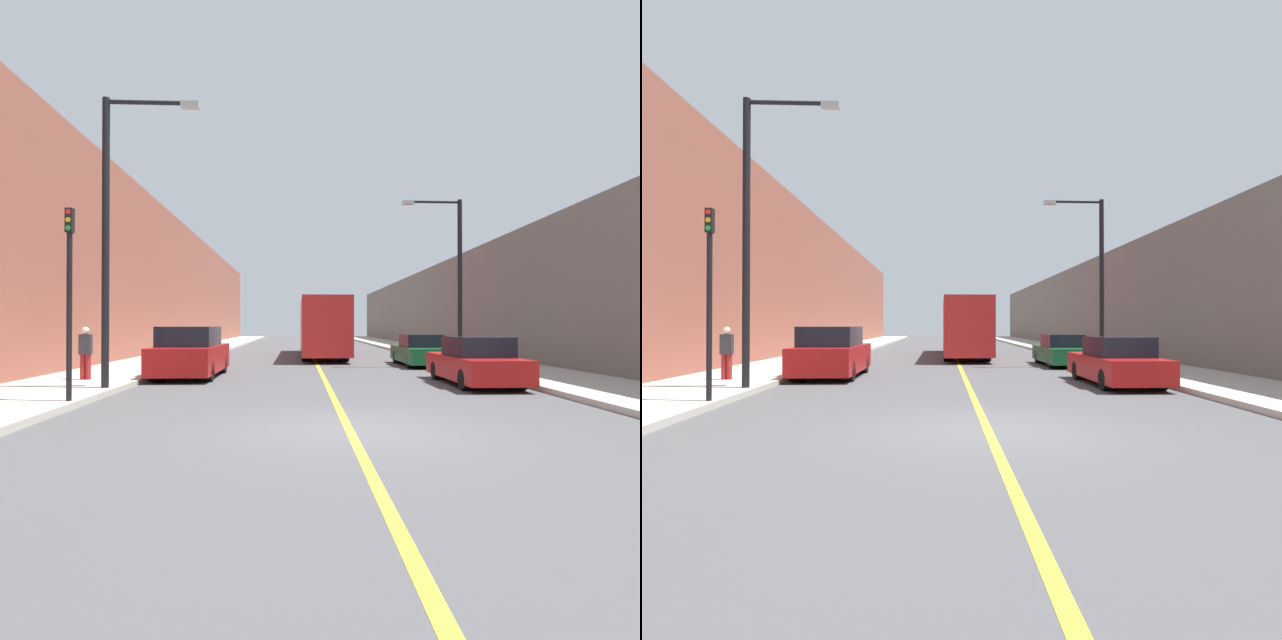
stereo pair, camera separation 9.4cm
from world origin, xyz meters
The scene contains 14 objects.
ground_plane centered at (0.00, 0.00, 0.00)m, with size 200.00×200.00×0.00m, color #474749.
sidewalk_left centered at (-7.69, 30.00, 0.08)m, with size 3.67×72.00×0.16m, color #B2AA9E.
sidewalk_right centered at (7.69, 30.00, 0.08)m, with size 3.67×72.00×0.16m, color #B2AA9E.
building_row_left centered at (-11.52, 30.00, 4.76)m, with size 4.00×72.00×9.51m, color brown.
building_row_right centered at (11.52, 30.00, 3.22)m, with size 4.00×72.00×6.43m, color #66605B.
road_center_line centered at (0.00, 30.00, 0.00)m, with size 0.16×72.00×0.01m, color gold.
bus centered at (0.50, 20.66, 1.77)m, with size 2.42×12.78×3.28m.
parked_suv_left centered at (-4.73, 9.18, 0.84)m, with size 2.05×4.83×1.81m.
car_right_near centered at (4.63, 6.53, 0.68)m, with size 1.85×4.68×1.50m.
car_right_mid centered at (4.66, 13.79, 0.65)m, with size 1.79×4.66×1.44m.
street_lamp_left centered at (-5.93, 5.00, 4.66)m, with size 2.63×0.24×7.92m.
street_lamp_right centered at (5.92, 12.58, 4.28)m, with size 2.63×0.24×7.17m.
traffic_light centered at (-6.05, 2.63, 2.52)m, with size 0.16×0.18×4.34m.
pedestrian centered at (-7.54, 7.07, 1.01)m, with size 0.36×0.23×1.65m.
Camera 1 is at (-0.91, -8.82, 1.87)m, focal length 28.00 mm.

